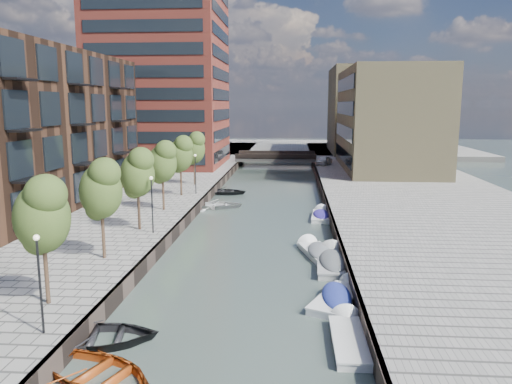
# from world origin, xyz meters

# --- Properties ---
(water) EXTENTS (300.00, 300.00, 0.00)m
(water) POSITION_xyz_m (0.00, 40.00, 0.00)
(water) COLOR #38473F
(water) RESTS_ON ground
(quay_right) EXTENTS (20.00, 140.00, 1.00)m
(quay_right) POSITION_xyz_m (16.00, 40.00, 0.50)
(quay_right) COLOR gray
(quay_right) RESTS_ON ground
(quay_wall_left) EXTENTS (0.25, 140.00, 1.00)m
(quay_wall_left) POSITION_xyz_m (-6.10, 40.00, 0.50)
(quay_wall_left) COLOR #332823
(quay_wall_left) RESTS_ON ground
(quay_wall_right) EXTENTS (0.25, 140.00, 1.00)m
(quay_wall_right) POSITION_xyz_m (6.10, 40.00, 0.50)
(quay_wall_right) COLOR #332823
(quay_wall_right) RESTS_ON ground
(far_closure) EXTENTS (80.00, 40.00, 1.00)m
(far_closure) POSITION_xyz_m (0.00, 100.00, 0.50)
(far_closure) COLOR gray
(far_closure) RESTS_ON ground
(apartment_block) EXTENTS (8.00, 38.00, 14.00)m
(apartment_block) POSITION_xyz_m (-20.00, 30.00, 8.00)
(apartment_block) COLOR black
(apartment_block) RESTS_ON quay_left
(tower) EXTENTS (18.00, 18.00, 30.00)m
(tower) POSITION_xyz_m (-17.00, 65.00, 16.00)
(tower) COLOR #98382C
(tower) RESTS_ON quay_left
(tan_block_near) EXTENTS (12.00, 25.00, 14.00)m
(tan_block_near) POSITION_xyz_m (16.00, 62.00, 8.00)
(tan_block_near) COLOR #8C7E55
(tan_block_near) RESTS_ON quay_right
(tan_block_far) EXTENTS (12.00, 20.00, 16.00)m
(tan_block_far) POSITION_xyz_m (16.00, 88.00, 9.00)
(tan_block_far) COLOR #8C7E55
(tan_block_far) RESTS_ON quay_right
(bridge) EXTENTS (13.00, 6.00, 1.30)m
(bridge) POSITION_xyz_m (0.00, 72.00, 1.39)
(bridge) COLOR gray
(bridge) RESTS_ON ground
(tree_1) EXTENTS (2.50, 2.50, 5.95)m
(tree_1) POSITION_xyz_m (-8.50, 11.00, 5.31)
(tree_1) COLOR #382619
(tree_1) RESTS_ON quay_left
(tree_2) EXTENTS (2.50, 2.50, 5.95)m
(tree_2) POSITION_xyz_m (-8.50, 18.00, 5.31)
(tree_2) COLOR #382619
(tree_2) RESTS_ON quay_left
(tree_3) EXTENTS (2.50, 2.50, 5.95)m
(tree_3) POSITION_xyz_m (-8.50, 25.00, 5.31)
(tree_3) COLOR #382619
(tree_3) RESTS_ON quay_left
(tree_4) EXTENTS (2.50, 2.50, 5.95)m
(tree_4) POSITION_xyz_m (-8.50, 32.00, 5.31)
(tree_4) COLOR #382619
(tree_4) RESTS_ON quay_left
(tree_5) EXTENTS (2.50, 2.50, 5.95)m
(tree_5) POSITION_xyz_m (-8.50, 39.00, 5.31)
(tree_5) COLOR #382619
(tree_5) RESTS_ON quay_left
(tree_6) EXTENTS (2.50, 2.50, 5.95)m
(tree_6) POSITION_xyz_m (-8.50, 46.00, 5.31)
(tree_6) COLOR #382619
(tree_6) RESTS_ON quay_left
(lamp_0) EXTENTS (0.24, 0.24, 4.12)m
(lamp_0) POSITION_xyz_m (-7.20, 8.00, 3.51)
(lamp_0) COLOR black
(lamp_0) RESTS_ON quay_left
(lamp_1) EXTENTS (0.24, 0.24, 4.12)m
(lamp_1) POSITION_xyz_m (-7.20, 24.00, 3.51)
(lamp_1) COLOR black
(lamp_1) RESTS_ON quay_left
(lamp_2) EXTENTS (0.24, 0.24, 4.12)m
(lamp_2) POSITION_xyz_m (-7.20, 40.00, 3.51)
(lamp_2) COLOR black
(lamp_2) RESTS_ON quay_left
(sloop_0) EXTENTS (5.64, 4.48, 1.05)m
(sloop_0) POSITION_xyz_m (-5.40, 9.23, 0.00)
(sloop_0) COLOR black
(sloop_0) RESTS_ON ground
(sloop_2) EXTENTS (5.87, 5.11, 1.02)m
(sloop_2) POSITION_xyz_m (-4.38, 6.44, 0.00)
(sloop_2) COLOR #973A10
(sloop_2) RESTS_ON ground
(sloop_3) EXTENTS (5.54, 4.38, 1.04)m
(sloop_3) POSITION_xyz_m (-4.60, 37.75, 0.00)
(sloop_3) COLOR silver
(sloop_3) RESTS_ON ground
(sloop_4) EXTENTS (5.28, 3.99, 1.03)m
(sloop_4) POSITION_xyz_m (-4.97, 45.57, 0.00)
(sloop_4) COLOR black
(sloop_4) RESTS_ON ground
(motorboat_0) EXTENTS (3.47, 5.03, 1.59)m
(motorboat_0) POSITION_xyz_m (5.33, 14.79, 0.19)
(motorboat_0) COLOR white
(motorboat_0) RESTS_ON ground
(motorboat_1) EXTENTS (2.18, 5.63, 1.85)m
(motorboat_1) POSITION_xyz_m (5.43, 20.60, 0.23)
(motorboat_1) COLOR #B4B4B2
(motorboat_1) RESTS_ON ground
(motorboat_2) EXTENTS (1.66, 4.72, 1.57)m
(motorboat_2) POSITION_xyz_m (5.40, 10.38, 0.09)
(motorboat_2) COLOR white
(motorboat_2) RESTS_ON ground
(motorboat_3) EXTENTS (1.96, 4.76, 1.55)m
(motorboat_3) POSITION_xyz_m (5.44, 34.21, 0.19)
(motorboat_3) COLOR white
(motorboat_3) RESTS_ON ground
(motorboat_4) EXTENTS (2.87, 5.02, 1.59)m
(motorboat_4) POSITION_xyz_m (4.50, 22.92, 0.19)
(motorboat_4) COLOR white
(motorboat_4) RESTS_ON ground
(car) EXTENTS (3.08, 4.22, 1.34)m
(car) POSITION_xyz_m (7.50, 65.88, 1.67)
(car) COLOR silver
(car) RESTS_ON quay_right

